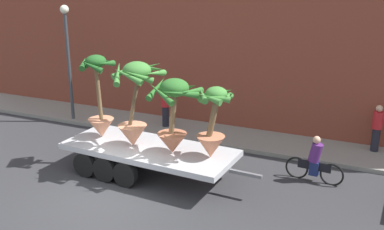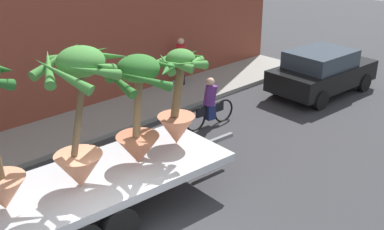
{
  "view_description": "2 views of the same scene",
  "coord_description": "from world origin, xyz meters",
  "views": [
    {
      "loc": [
        7.09,
        -9.95,
        6.46
      ],
      "look_at": [
        1.38,
        2.87,
        1.91
      ],
      "focal_mm": 43.03,
      "sensor_mm": 36.0,
      "label": 1
    },
    {
      "loc": [
        -4.13,
        -5.47,
        5.89
      ],
      "look_at": [
        3.36,
        2.44,
        1.26
      ],
      "focal_mm": 44.55,
      "sensor_mm": 36.0,
      "label": 2
    }
  ],
  "objects": [
    {
      "name": "flatbed_trailer",
      "position": [
        0.03,
        1.95,
        0.76
      ],
      "size": [
        6.62,
        2.52,
        0.98
      ],
      "color": "#B7BABF",
      "rests_on": "ground"
    },
    {
      "name": "pedestrian_near_gate",
      "position": [
        -1.22,
        6.04,
        1.04
      ],
      "size": [
        0.36,
        0.36,
        1.71
      ],
      "color": "black",
      "rests_on": "sidewalk"
    },
    {
      "name": "ground_plane",
      "position": [
        0.0,
        0.0,
        0.0
      ],
      "size": [
        60.0,
        60.0,
        0.0
      ],
      "primitive_type": "plane",
      "color": "#2D2D30"
    },
    {
      "name": "potted_palm_middle",
      "position": [
        -1.62,
        2.09,
        2.25
      ],
      "size": [
        1.19,
        1.25,
        2.79
      ],
      "color": "tan",
      "rests_on": "flatbed_trailer"
    },
    {
      "name": "building_facade",
      "position": [
        0.0,
        7.8,
        4.01
      ],
      "size": [
        24.0,
        1.2,
        8.01
      ],
      "primitive_type": "cube",
      "color": "brown",
      "rests_on": "ground"
    },
    {
      "name": "cyclist",
      "position": [
        5.23,
        3.64,
        0.67
      ],
      "size": [
        1.84,
        0.37,
        1.54
      ],
      "color": "black",
      "rests_on": "ground"
    },
    {
      "name": "potted_palm_front",
      "position": [
        -0.08,
        1.82,
        2.48
      ],
      "size": [
        1.69,
        1.68,
        2.76
      ],
      "color": "tan",
      "rests_on": "flatbed_trailer"
    },
    {
      "name": "pedestrian_far_left",
      "position": [
        6.84,
        6.69,
        1.04
      ],
      "size": [
        0.36,
        0.36,
        1.71
      ],
      "color": "black",
      "rests_on": "sidewalk"
    },
    {
      "name": "potted_palm_rear",
      "position": [
        1.25,
        1.79,
        2.27
      ],
      "size": [
        1.59,
        1.61,
        2.35
      ],
      "color": "#B26647",
      "rests_on": "flatbed_trailer"
    },
    {
      "name": "street_lamp",
      "position": [
        -5.36,
        5.3,
        3.23
      ],
      "size": [
        0.36,
        0.36,
        4.83
      ],
      "color": "#383D42",
      "rests_on": "sidewalk"
    },
    {
      "name": "sidewalk",
      "position": [
        0.0,
        6.1,
        0.07
      ],
      "size": [
        24.0,
        2.2,
        0.15
      ],
      "primitive_type": "cube",
      "color": "gray",
      "rests_on": "ground"
    },
    {
      "name": "potted_palm_extra",
      "position": [
        2.47,
        1.95,
        2.03
      ],
      "size": [
        1.26,
        1.23,
        2.21
      ],
      "color": "#C17251",
      "rests_on": "flatbed_trailer"
    }
  ]
}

